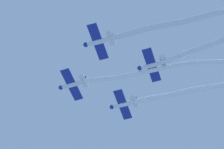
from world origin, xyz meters
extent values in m
ellipsoid|color=silver|center=(-2.69, -0.75, 61.78)|extent=(4.20, 3.14, 0.90)
sphere|color=navy|center=(-4.46, -1.88, 61.78)|extent=(1.06, 1.06, 0.77)
ellipsoid|color=#1E2847|center=(-3.15, -1.05, 62.11)|extent=(1.25, 1.10, 0.48)
cube|color=navy|center=(-2.82, -0.83, 61.66)|extent=(4.73, 6.21, 0.12)
cube|color=silver|center=(-1.13, 0.25, 61.86)|extent=(2.06, 2.56, 0.10)
cube|color=navy|center=(-1.21, 0.20, 62.33)|extent=(0.91, 0.64, 1.24)
cylinder|color=white|center=(0.29, 1.37, 61.54)|extent=(2.82, 2.41, 1.16)
cylinder|color=white|center=(2.48, 3.21, 61.22)|extent=(2.66, 2.36, 1.01)
cylinder|color=white|center=(4.68, 5.07, 61.20)|extent=(2.81, 2.45, 0.96)
cylinder|color=white|center=(7.02, 6.89, 61.30)|extent=(2.81, 2.33, 0.75)
cylinder|color=white|center=(9.42, 8.66, 61.23)|extent=(2.89, 2.36, 0.85)
cylinder|color=white|center=(11.75, 10.54, 61.23)|extent=(2.73, 2.52, 0.85)
cylinder|color=white|center=(13.87, 12.71, 61.26)|extent=(2.59, 2.82, 0.79)
cylinder|color=white|center=(15.80, 14.96, 61.18)|extent=(2.41, 2.62, 0.83)
sphere|color=white|center=(-0.84, 0.44, 61.73)|extent=(0.72, 0.72, 0.72)
sphere|color=white|center=(1.42, 2.30, 61.34)|extent=(0.72, 0.72, 0.72)
sphere|color=white|center=(3.54, 4.12, 61.10)|extent=(0.72, 0.72, 0.72)
sphere|color=white|center=(5.83, 6.02, 61.31)|extent=(0.72, 0.72, 0.72)
sphere|color=white|center=(8.21, 7.77, 61.28)|extent=(0.72, 0.72, 0.72)
sphere|color=white|center=(10.64, 9.55, 61.17)|extent=(0.72, 0.72, 0.72)
sphere|color=white|center=(12.85, 11.53, 61.29)|extent=(0.72, 0.72, 0.72)
sphere|color=white|center=(14.88, 13.89, 61.22)|extent=(0.72, 0.72, 0.72)
ellipsoid|color=silver|center=(6.59, -2.47, 61.38)|extent=(4.12, 3.28, 0.90)
sphere|color=navy|center=(4.87, -3.69, 61.38)|extent=(1.07, 1.07, 0.77)
ellipsoid|color=#1E2847|center=(6.14, -2.79, 61.71)|extent=(1.25, 1.13, 0.48)
cube|color=navy|center=(6.47, -2.56, 61.26)|extent=(4.93, 6.10, 0.12)
cube|color=silver|center=(8.10, -1.40, 61.46)|extent=(2.13, 2.53, 0.10)
cube|color=navy|center=(8.03, -1.45, 61.93)|extent=(0.89, 0.68, 1.24)
cylinder|color=white|center=(9.50, -0.32, 61.44)|extent=(2.85, 2.46, 1.15)
cylinder|color=white|center=(11.59, 1.18, 61.59)|extent=(2.46, 1.97, 0.98)
cylinder|color=white|center=(13.68, 2.71, 61.64)|extent=(2.79, 2.50, 0.90)
cylinder|color=white|center=(15.71, 4.37, 61.62)|extent=(2.41, 2.19, 0.95)
cylinder|color=white|center=(17.65, 6.08, 61.89)|extent=(2.87, 2.57, 1.63)
cylinder|color=white|center=(19.67, 7.84, 62.41)|extent=(2.71, 2.30, 1.39)
sphere|color=white|center=(8.39, -1.20, 61.33)|extent=(0.88, 0.88, 0.88)
sphere|color=white|center=(10.61, 0.57, 61.55)|extent=(0.88, 0.88, 0.88)
sphere|color=white|center=(12.56, 1.80, 61.63)|extent=(0.88, 0.88, 0.88)
sphere|color=white|center=(14.79, 3.62, 61.64)|extent=(0.88, 0.88, 0.88)
sphere|color=white|center=(16.62, 5.12, 61.59)|extent=(0.88, 0.88, 0.88)
sphere|color=white|center=(18.68, 7.03, 62.20)|extent=(0.88, 0.88, 0.88)
sphere|color=white|center=(20.66, 8.65, 62.62)|extent=(0.88, 0.88, 0.88)
ellipsoid|color=silver|center=(-0.97, 8.53, 62.08)|extent=(4.14, 3.25, 0.90)
sphere|color=navy|center=(-2.69, 7.33, 62.08)|extent=(1.07, 1.07, 0.77)
ellipsoid|color=#1E2847|center=(-1.42, 8.22, 62.41)|extent=(1.25, 1.12, 0.48)
cube|color=navy|center=(-1.09, 8.45, 61.96)|extent=(4.89, 6.12, 0.12)
cube|color=silver|center=(0.56, 9.59, 62.16)|extent=(2.12, 2.54, 0.10)
cube|color=navy|center=(0.48, 9.54, 62.63)|extent=(0.89, 0.67, 1.24)
cylinder|color=white|center=(1.97, 10.68, 62.11)|extent=(2.81, 2.43, 1.01)
cylinder|color=white|center=(4.24, 12.61, 62.26)|extent=(2.88, 2.67, 0.98)
cylinder|color=white|center=(6.74, 14.64, 62.41)|extent=(3.23, 2.65, 1.00)
cylinder|color=white|center=(9.33, 16.62, 62.44)|extent=(3.02, 2.60, 0.92)
cylinder|color=white|center=(11.69, 18.55, 62.36)|extent=(2.78, 2.52, 0.91)
sphere|color=white|center=(0.85, 9.79, 62.03)|extent=(0.81, 0.81, 0.81)
sphere|color=white|center=(3.09, 11.58, 62.19)|extent=(0.81, 0.81, 0.81)
sphere|color=white|center=(5.38, 13.64, 62.33)|extent=(0.81, 0.81, 0.81)
sphere|color=white|center=(8.09, 15.64, 62.49)|extent=(0.81, 0.81, 0.81)
sphere|color=white|center=(10.58, 17.60, 62.40)|extent=(0.81, 0.81, 0.81)
ellipsoid|color=silver|center=(8.31, 6.81, 61.58)|extent=(4.16, 3.21, 0.90)
sphere|color=navy|center=(6.57, 5.63, 61.58)|extent=(1.06, 1.06, 0.77)
ellipsoid|color=#1E2847|center=(7.86, 6.50, 61.91)|extent=(1.25, 1.11, 0.48)
cube|color=navy|center=(8.19, 6.72, 61.46)|extent=(4.83, 6.15, 0.12)
cube|color=silver|center=(9.85, 7.84, 61.66)|extent=(2.10, 2.55, 0.10)
cube|color=navy|center=(9.78, 7.79, 62.13)|extent=(0.90, 0.66, 1.24)
cylinder|color=white|center=(11.45, 8.84, 61.79)|extent=(3.23, 2.35, 1.48)
cylinder|color=white|center=(13.98, 10.38, 62.13)|extent=(2.97, 2.25, 1.07)
cylinder|color=white|center=(16.73, 12.03, 62.43)|extent=(3.59, 2.56, 1.36)
sphere|color=white|center=(10.14, 8.04, 61.53)|extent=(0.88, 0.88, 0.88)
sphere|color=white|center=(12.76, 9.63, 62.06)|extent=(0.88, 0.88, 0.88)
sphere|color=white|center=(15.21, 11.13, 62.21)|extent=(0.88, 0.88, 0.88)
sphere|color=white|center=(18.24, 12.93, 62.64)|extent=(0.88, 0.88, 0.88)
camera|label=1|loc=(36.02, -23.17, 1.77)|focal=73.71mm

